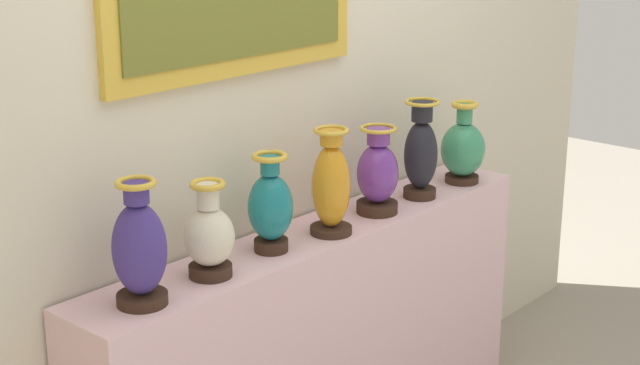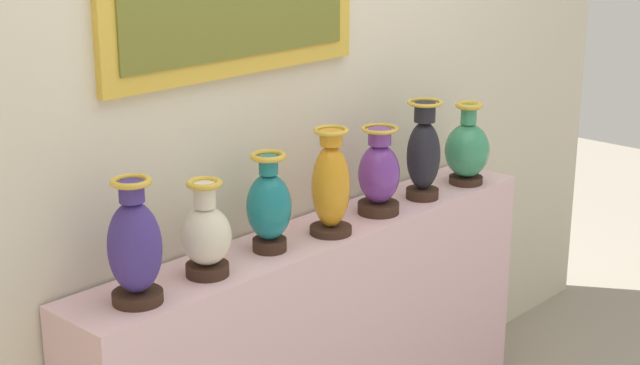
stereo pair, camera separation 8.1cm
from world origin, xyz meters
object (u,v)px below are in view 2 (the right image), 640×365
at_px(vase_onyx, 423,154).
at_px(vase_jade, 467,149).
at_px(vase_indigo, 135,248).
at_px(vase_violet, 379,175).
at_px(vase_amber, 331,186).
at_px(vase_teal, 269,206).
at_px(vase_ivory, 206,235).

xyz_separation_m(vase_onyx, vase_jade, (0.27, -0.01, -0.04)).
relative_size(vase_onyx, vase_jade, 1.15).
xyz_separation_m(vase_indigo, vase_onyx, (1.33, -0.01, 0.01)).
xyz_separation_m(vase_violet, vase_jade, (0.52, -0.02, -0.01)).
bearing_deg(vase_indigo, vase_amber, -1.23).
bearing_deg(vase_teal, vase_violet, -1.87).
relative_size(vase_teal, vase_jade, 1.00).
xyz_separation_m(vase_indigo, vase_violet, (1.08, 0.00, -0.02)).
bearing_deg(vase_jade, vase_onyx, 177.94).
distance_m(vase_indigo, vase_jade, 1.61).
distance_m(vase_teal, vase_jade, 1.06).
bearing_deg(vase_onyx, vase_ivory, 179.15).
relative_size(vase_ivory, vase_teal, 0.92).
height_order(vase_ivory, vase_teal, vase_teal).
xyz_separation_m(vase_ivory, vase_onyx, (1.06, -0.02, 0.05)).
relative_size(vase_violet, vase_onyx, 0.85).
relative_size(vase_indigo, vase_jade, 1.13).
bearing_deg(vase_onyx, vase_jade, -2.06).
xyz_separation_m(vase_teal, vase_onyx, (0.79, -0.03, 0.02)).
height_order(vase_ivory, vase_onyx, vase_onyx).
distance_m(vase_ivory, vase_onyx, 1.07).
bearing_deg(vase_indigo, vase_jade, -0.63).
bearing_deg(vase_onyx, vase_amber, -178.99).
distance_m(vase_indigo, vase_teal, 0.55).
bearing_deg(vase_indigo, vase_violet, 0.12).
distance_m(vase_ivory, vase_amber, 0.54).
xyz_separation_m(vase_teal, vase_violet, (0.54, -0.02, -0.01)).
distance_m(vase_amber, vase_violet, 0.28).
distance_m(vase_amber, vase_onyx, 0.53).
xyz_separation_m(vase_teal, vase_amber, (0.26, -0.04, 0.02)).
xyz_separation_m(vase_teal, vase_jade, (1.06, -0.04, -0.01)).
relative_size(vase_teal, vase_violet, 1.02).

